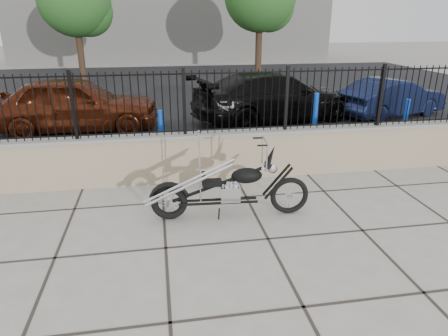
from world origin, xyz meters
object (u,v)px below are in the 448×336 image
at_px(car_red, 75,104).
at_px(car_blue, 392,98).
at_px(chopper_motorcycle, 227,175).
at_px(car_black, 275,97).

bearing_deg(car_red, car_blue, -88.09).
relative_size(chopper_motorcycle, car_red, 0.54).
bearing_deg(car_blue, chopper_motorcycle, 114.84).
height_order(chopper_motorcycle, car_black, car_black).
bearing_deg(car_blue, car_red, 72.91).
xyz_separation_m(car_black, car_blue, (3.93, -0.06, -0.14)).
distance_m(chopper_motorcycle, car_blue, 8.90).
height_order(car_red, car_black, car_red).
relative_size(chopper_motorcycle, car_blue, 0.65).
bearing_deg(car_red, car_black, -86.78).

